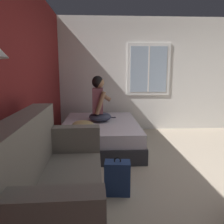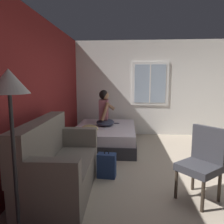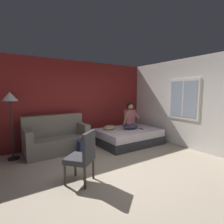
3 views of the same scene
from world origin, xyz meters
name	(u,v)px [view 1 (image 1 of 3)]	position (x,y,z in m)	size (l,w,h in m)	color
ground_plane	(219,182)	(0.00, 0.00, 0.00)	(40.00, 40.00, 0.00)	tan
wall_back_accent	(8,79)	(0.00, 2.62, 1.35)	(10.45, 0.16, 2.70)	maroon
wall_side_with_window	(163,75)	(2.81, 0.01, 1.35)	(0.19, 6.48, 2.70)	silver
bed	(100,134)	(1.52, 1.57, 0.24)	(2.00, 1.46, 0.48)	#2D2D33
couch	(50,185)	(-0.70, 2.03, 0.39)	(1.72, 0.87, 1.04)	slate
person_seated	(99,103)	(1.62, 1.59, 0.84)	(0.53, 0.45, 0.88)	#383D51
backpack	(117,178)	(-0.20, 1.37, 0.19)	(0.25, 0.32, 0.46)	navy
throw_pillow	(83,125)	(0.98, 1.85, 0.55)	(0.48, 0.36, 0.14)	tan
cell_phone	(112,117)	(1.89, 1.32, 0.48)	(0.07, 0.14, 0.01)	black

